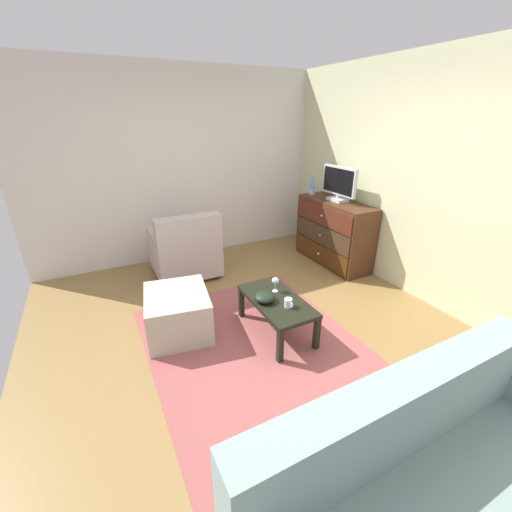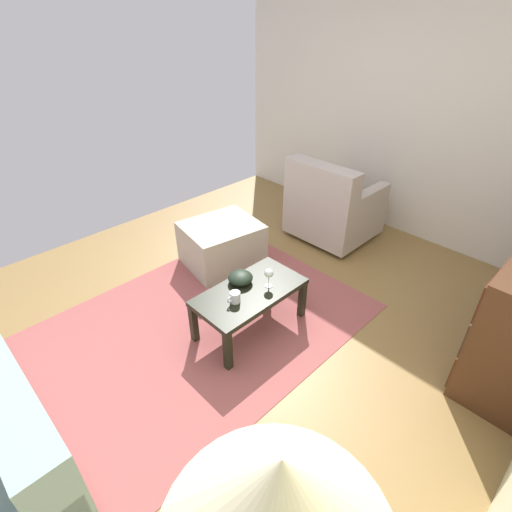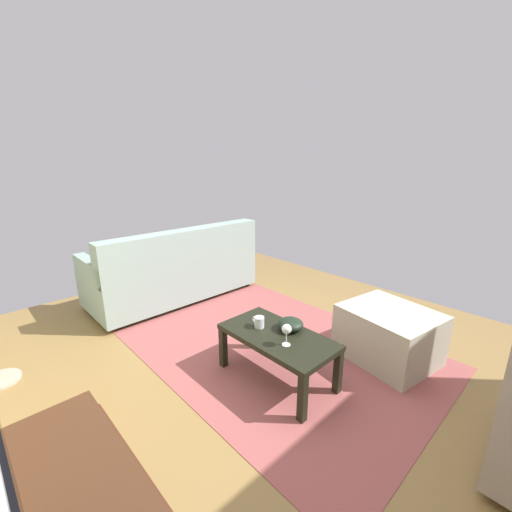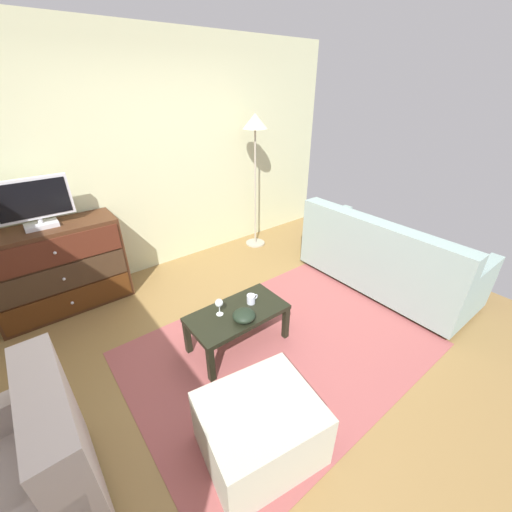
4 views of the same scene
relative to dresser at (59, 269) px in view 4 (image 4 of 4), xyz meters
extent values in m
cube|color=olive|center=(1.17, -1.70, -0.49)|extent=(5.46, 4.50, 0.05)
cube|color=beige|center=(1.17, 0.31, 0.87)|extent=(5.46, 0.12, 2.67)
cube|color=#984C4B|center=(1.37, -1.90, -0.46)|extent=(2.60, 1.90, 0.01)
cube|color=#462816|center=(0.00, 0.01, 0.00)|extent=(1.24, 0.45, 0.92)
cube|color=#4C270F|center=(0.00, -0.23, -0.29)|extent=(1.18, 0.02, 0.27)
sphere|color=silver|center=(0.00, -0.24, -0.29)|extent=(0.03, 0.03, 0.03)
cube|color=#3D2A1A|center=(0.00, -0.23, 0.00)|extent=(1.18, 0.02, 0.27)
sphere|color=silver|center=(0.00, -0.24, 0.00)|extent=(0.03, 0.03, 0.03)
cube|color=#4F2315|center=(0.00, -0.23, 0.29)|extent=(1.18, 0.02, 0.27)
sphere|color=silver|center=(0.00, -0.24, 0.29)|extent=(0.03, 0.03, 0.03)
cube|color=silver|center=(-0.02, 0.03, 0.48)|extent=(0.28, 0.18, 0.04)
cylinder|color=silver|center=(-0.02, 0.03, 0.53)|extent=(0.04, 0.04, 0.05)
cube|color=silver|center=(-0.02, 0.03, 0.74)|extent=(0.63, 0.05, 0.38)
cube|color=black|center=(-0.02, 0.00, 0.74)|extent=(0.58, 0.01, 0.33)
cube|color=black|center=(0.69, -1.40, -0.29)|extent=(0.05, 0.05, 0.34)
cube|color=black|center=(1.50, -1.40, -0.29)|extent=(0.05, 0.05, 0.34)
cube|color=black|center=(0.69, -1.80, -0.29)|extent=(0.05, 0.05, 0.34)
cube|color=black|center=(1.50, -1.80, -0.29)|extent=(0.05, 0.05, 0.34)
cube|color=black|center=(1.10, -1.60, -0.10)|extent=(0.87, 0.46, 0.04)
cylinder|color=silver|center=(0.96, -1.54, -0.08)|extent=(0.06, 0.06, 0.00)
cylinder|color=silver|center=(0.96, -1.54, -0.04)|extent=(0.01, 0.01, 0.09)
sphere|color=silver|center=(0.96, -1.54, 0.04)|extent=(0.07, 0.07, 0.07)
cylinder|color=silver|center=(1.27, -1.58, -0.04)|extent=(0.08, 0.08, 0.08)
torus|color=silver|center=(1.32, -1.58, -0.04)|extent=(0.05, 0.01, 0.05)
ellipsoid|color=black|center=(1.08, -1.72, -0.04)|extent=(0.19, 0.19, 0.09)
cylinder|color=#332319|center=(3.39, -2.73, -0.44)|extent=(0.05, 0.05, 0.05)
cylinder|color=#332319|center=(3.39, -0.97, -0.44)|extent=(0.05, 0.05, 0.05)
cylinder|color=#332319|center=(2.70, -2.73, -0.44)|extent=(0.05, 0.05, 0.05)
cylinder|color=#332319|center=(2.70, -0.97, -0.44)|extent=(0.05, 0.05, 0.05)
cube|color=#88A29C|center=(3.05, -1.85, -0.21)|extent=(0.85, 1.92, 0.39)
cube|color=#88A29C|center=(2.72, -1.85, 0.20)|extent=(0.20, 1.92, 0.44)
cube|color=#88A29C|center=(3.05, -2.75, 0.08)|extent=(0.81, 0.12, 0.20)
cube|color=#88A29C|center=(3.05, -0.95, 0.08)|extent=(0.81, 0.12, 0.20)
cylinder|color=#5C5A68|center=(3.32, -2.07, 0.06)|extent=(0.16, 0.40, 0.16)
cylinder|color=#332319|center=(-0.29, -1.71, -0.44)|extent=(0.05, 0.05, 0.05)
cube|color=#B2A49D|center=(-0.61, -2.04, -0.22)|extent=(0.80, 0.82, 0.38)
cube|color=#B2A49D|center=(-0.31, -2.04, 0.20)|extent=(0.20, 0.82, 0.47)
cube|color=#B1AF9B|center=(0.65, -2.48, -0.24)|extent=(0.79, 0.71, 0.44)
cylinder|color=#A59E8C|center=(2.51, -0.05, -0.45)|extent=(0.28, 0.28, 0.02)
cylinder|color=#A59E8C|center=(2.51, -0.05, 0.36)|extent=(0.02, 0.02, 1.61)
cone|color=beige|center=(2.51, -0.05, 1.25)|extent=(0.32, 0.32, 0.18)
camera|label=1|loc=(3.44, -3.03, 1.57)|focal=22.76mm
camera|label=2|loc=(2.68, 0.09, 1.74)|focal=27.04mm
camera|label=3|loc=(-0.36, -0.01, 1.14)|focal=22.95mm
camera|label=4|loc=(-0.12, -3.42, 1.67)|focal=22.13mm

